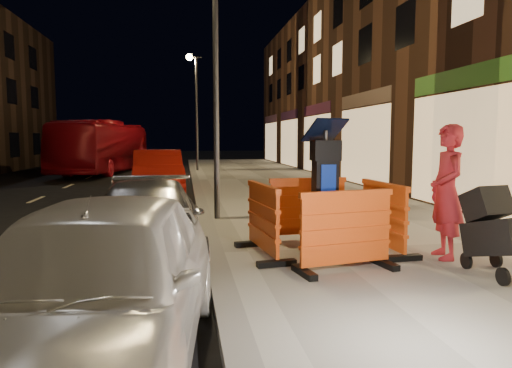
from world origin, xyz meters
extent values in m
plane|color=black|center=(0.00, 0.00, 0.00)|extent=(120.00, 120.00, 0.00)
cube|color=gray|center=(3.00, 0.00, 0.07)|extent=(6.00, 60.00, 0.15)
cube|color=slate|center=(0.00, 0.00, 0.07)|extent=(0.30, 60.00, 0.15)
cube|color=black|center=(1.66, -0.27, 1.11)|extent=(0.67, 0.67, 1.93)
cube|color=#ED5115|center=(1.66, -1.22, 0.69)|extent=(1.46, 0.82, 1.07)
cube|color=#ED5115|center=(1.66, 0.68, 0.69)|extent=(1.41, 0.64, 1.07)
cube|color=#ED5115|center=(0.71, -0.27, 0.69)|extent=(0.75, 1.44, 1.07)
cube|color=#ED5115|center=(2.61, -0.27, 0.69)|extent=(0.66, 1.41, 1.07)
imported|color=#B9B9BE|center=(-1.03, 0.10, 0.00)|extent=(1.81, 4.27, 1.23)
imported|color=#A3170F|center=(-1.34, 8.93, 0.00)|extent=(1.92, 4.64, 1.49)
imported|color=maroon|center=(-4.72, 18.78, 0.00)|extent=(3.73, 10.25, 2.79)
imported|color=maroon|center=(3.32, -0.82, 1.13)|extent=(0.58, 0.78, 1.96)
cube|color=black|center=(3.52, -1.72, 0.70)|extent=(0.73, 0.98, 1.11)
cylinder|color=#3F3F44|center=(0.25, 3.00, 3.15)|extent=(0.12, 0.12, 6.00)
cylinder|color=#3F3F44|center=(0.25, 18.00, 3.15)|extent=(0.12, 0.12, 6.00)
camera|label=1|loc=(-0.44, -6.88, 1.91)|focal=32.00mm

